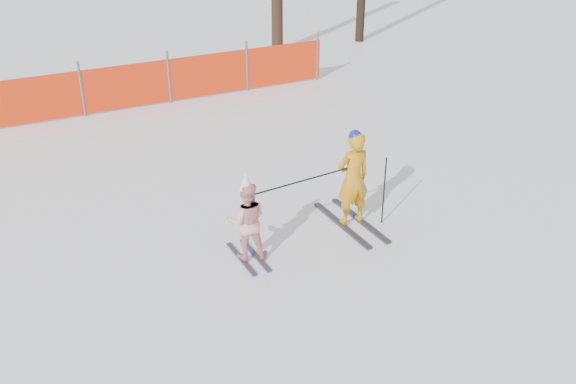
# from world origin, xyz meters

# --- Properties ---
(ground) EXTENTS (120.00, 120.00, 0.00)m
(ground) POSITION_xyz_m (0.00, 0.00, 0.00)
(ground) COLOR white
(ground) RESTS_ON ground
(adult) EXTENTS (0.55, 1.57, 1.58)m
(adult) POSITION_xyz_m (1.28, 0.81, 0.78)
(adult) COLOR black
(adult) RESTS_ON ground
(child) EXTENTS (0.68, 0.95, 1.35)m
(child) POSITION_xyz_m (-0.56, 0.65, 0.62)
(child) COLOR black
(child) RESTS_ON ground
(ski_poles) EXTENTS (2.18, 0.21, 1.12)m
(ski_poles) POSITION_xyz_m (0.92, 0.68, 0.81)
(ski_poles) COLOR black
(ski_poles) RESTS_ON ground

